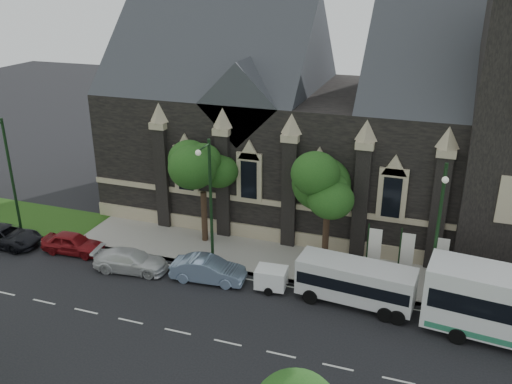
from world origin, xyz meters
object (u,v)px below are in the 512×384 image
at_px(street_lamp_mid, 209,198).
at_px(street_lamp_far, 8,171).
at_px(tree_walk_right, 332,182).
at_px(tree_walk_left, 206,168).
at_px(banner_flag_center, 404,252).
at_px(car_far_red, 73,243).
at_px(shuttle_bus, 356,281).
at_px(banner_flag_left, 372,247).
at_px(banner_flag_right, 438,257).
at_px(box_trailer, 271,278).
at_px(street_lamp_near, 438,229).
at_px(car_far_black, 6,236).
at_px(sedan, 208,270).
at_px(car_far_white, 131,261).

distance_m(street_lamp_mid, street_lamp_far, 16.00).
xyz_separation_m(tree_walk_right, tree_walk_left, (-9.01, -0.01, -0.08)).
relative_size(banner_flag_center, car_far_red, 0.90).
bearing_deg(banner_flag_center, shuttle_bus, -129.42).
distance_m(tree_walk_left, banner_flag_left, 12.66).
bearing_deg(banner_flag_right, box_trailer, -161.95).
height_order(tree_walk_right, street_lamp_near, street_lamp_near).
bearing_deg(shuttle_bus, car_far_black, -173.40).
relative_size(sedan, car_far_white, 0.97).
distance_m(tree_walk_right, tree_walk_left, 9.01).
bearing_deg(street_lamp_far, street_lamp_near, 0.00).
bearing_deg(street_lamp_mid, street_lamp_near, 0.00).
relative_size(tree_walk_right, street_lamp_far, 0.87).
relative_size(street_lamp_mid, banner_flag_left, 2.25).
distance_m(tree_walk_right, shuttle_bus, 6.87).
relative_size(box_trailer, sedan, 0.58).
xyz_separation_m(street_lamp_near, banner_flag_center, (-1.71, 1.91, -2.73)).
distance_m(street_lamp_near, banner_flag_center, 3.74).
bearing_deg(banner_flag_right, car_far_white, -168.44).
xyz_separation_m(banner_flag_center, car_far_red, (-22.47, -3.11, -1.63)).
xyz_separation_m(tree_walk_right, car_far_red, (-17.39, -4.82, -5.06)).
bearing_deg(box_trailer, tree_walk_left, 138.86).
distance_m(sedan, car_far_black, 15.96).
distance_m(shuttle_bus, box_trailer, 5.27).
distance_m(tree_walk_left, car_far_white, 8.19).
height_order(tree_walk_right, sedan, tree_walk_right).
relative_size(banner_flag_left, banner_flag_center, 1.00).
relative_size(banner_flag_left, car_far_black, 0.76).
bearing_deg(banner_flag_left, box_trailer, -150.96).
height_order(shuttle_bus, car_far_white, shuttle_bus).
distance_m(street_lamp_far, banner_flag_right, 30.47).
distance_m(banner_flag_right, car_far_red, 24.72).
height_order(car_far_white, car_far_black, car_far_black).
bearing_deg(street_lamp_far, sedan, -5.40).
bearing_deg(banner_flag_center, box_trailer, -157.67).
bearing_deg(car_far_red, banner_flag_center, -85.60).
height_order(tree_walk_left, banner_flag_right, tree_walk_left).
height_order(banner_flag_right, shuttle_bus, banner_flag_right).
height_order(tree_walk_left, shuttle_bus, tree_walk_left).
bearing_deg(street_lamp_near, banner_flag_right, 81.44).
bearing_deg(car_far_black, street_lamp_far, 15.06).
height_order(tree_walk_left, street_lamp_near, street_lamp_near).
bearing_deg(street_lamp_near, tree_walk_left, 167.13).
bearing_deg(street_lamp_far, banner_flag_right, 3.60).
xyz_separation_m(street_lamp_far, banner_flag_right, (30.29, 1.91, -2.73)).
xyz_separation_m(tree_walk_left, car_far_white, (-3.17, -5.64, -5.01)).
height_order(street_lamp_mid, shuttle_bus, street_lamp_mid).
distance_m(tree_walk_left, banner_flag_right, 16.52).
bearing_deg(banner_flag_left, tree_walk_left, 171.98).
bearing_deg(car_far_red, banner_flag_right, -86.23).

